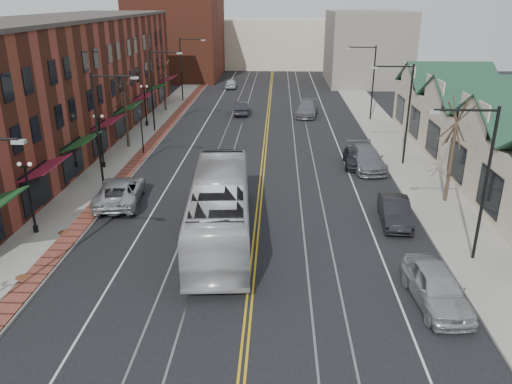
# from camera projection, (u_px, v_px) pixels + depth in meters

# --- Properties ---
(ground) EXTENTS (160.00, 160.00, 0.00)m
(ground) POSITION_uv_depth(u_px,v_px,m) (247.00, 324.00, 21.10)
(ground) COLOR black
(ground) RESTS_ON ground
(sidewalk_left) EXTENTS (4.00, 120.00, 0.15)m
(sidewalk_left) POSITION_uv_depth(u_px,v_px,m) (114.00, 168.00, 40.19)
(sidewalk_left) COLOR gray
(sidewalk_left) RESTS_ON ground
(sidewalk_right) EXTENTS (4.00, 120.00, 0.15)m
(sidewalk_right) POSITION_uv_depth(u_px,v_px,m) (415.00, 172.00, 39.19)
(sidewalk_right) COLOR gray
(sidewalk_right) RESTS_ON ground
(building_left) EXTENTS (10.00, 50.00, 11.00)m
(building_left) POSITION_uv_depth(u_px,v_px,m) (55.00, 85.00, 45.02)
(building_left) COLOR maroon
(building_left) RESTS_ON ground
(building_right) EXTENTS (8.00, 36.00, 4.60)m
(building_right) POSITION_uv_depth(u_px,v_px,m) (498.00, 146.00, 38.13)
(building_right) COLOR beige
(building_right) RESTS_ON ground
(backdrop_left) EXTENTS (14.00, 18.00, 14.00)m
(backdrop_left) POSITION_uv_depth(u_px,v_px,m) (178.00, 35.00, 84.37)
(backdrop_left) COLOR maroon
(backdrop_left) RESTS_ON ground
(backdrop_mid) EXTENTS (22.00, 14.00, 9.00)m
(backdrop_mid) POSITION_uv_depth(u_px,v_px,m) (273.00, 43.00, 98.58)
(backdrop_mid) COLOR beige
(backdrop_mid) RESTS_ON ground
(backdrop_right) EXTENTS (12.00, 16.00, 11.00)m
(backdrop_right) POSITION_uv_depth(u_px,v_px,m) (366.00, 48.00, 78.97)
(backdrop_right) COLOR slate
(backdrop_right) RESTS_ON ground
(streetlight_l_1) EXTENTS (3.33, 0.25, 8.00)m
(streetlight_l_1) POSITION_uv_depth(u_px,v_px,m) (102.00, 119.00, 34.63)
(streetlight_l_1) COLOR black
(streetlight_l_1) RESTS_ON sidewalk_left
(streetlight_l_2) EXTENTS (3.33, 0.25, 8.00)m
(streetlight_l_2) POSITION_uv_depth(u_px,v_px,m) (156.00, 82.00, 49.52)
(streetlight_l_2) COLOR black
(streetlight_l_2) RESTS_ON sidewalk_left
(streetlight_l_3) EXTENTS (3.33, 0.25, 8.00)m
(streetlight_l_3) POSITION_uv_depth(u_px,v_px,m) (184.00, 63.00, 64.41)
(streetlight_l_3) COLOR black
(streetlight_l_3) RESTS_ON sidewalk_left
(streetlight_r_0) EXTENTS (3.33, 0.25, 8.00)m
(streetlight_r_0) POSITION_uv_depth(u_px,v_px,m) (479.00, 169.00, 24.40)
(streetlight_r_0) COLOR black
(streetlight_r_0) RESTS_ON sidewalk_right
(streetlight_r_1) EXTENTS (3.33, 0.25, 8.00)m
(streetlight_r_1) POSITION_uv_depth(u_px,v_px,m) (403.00, 104.00, 39.29)
(streetlight_r_1) COLOR black
(streetlight_r_1) RESTS_ON sidewalk_right
(streetlight_r_2) EXTENTS (3.33, 0.25, 8.00)m
(streetlight_r_2) POSITION_uv_depth(u_px,v_px,m) (370.00, 75.00, 54.18)
(streetlight_r_2) COLOR black
(streetlight_r_2) RESTS_ON sidewalk_right
(lamppost_l_1) EXTENTS (0.84, 0.28, 4.27)m
(lamppost_l_1) POSITION_uv_depth(u_px,v_px,m) (31.00, 199.00, 28.28)
(lamppost_l_1) COLOR black
(lamppost_l_1) RESTS_ON sidewalk_left
(lamppost_l_2) EXTENTS (0.84, 0.28, 4.27)m
(lamppost_l_2) POSITION_uv_depth(u_px,v_px,m) (101.00, 142.00, 39.45)
(lamppost_l_2) COLOR black
(lamppost_l_2) RESTS_ON sidewalk_left
(lamppost_l_3) EXTENTS (0.84, 0.28, 4.27)m
(lamppost_l_3) POSITION_uv_depth(u_px,v_px,m) (146.00, 106.00, 52.48)
(lamppost_l_3) COLOR black
(lamppost_l_3) RESTS_ON sidewalk_left
(tree_left_near) EXTENTS (1.78, 1.37, 6.48)m
(tree_left_near) POSITION_uv_depth(u_px,v_px,m) (125.00, 110.00, 44.54)
(tree_left_near) COLOR #382B21
(tree_left_near) RESTS_ON sidewalk_left
(tree_left_far) EXTENTS (1.66, 1.28, 6.02)m
(tree_left_far) POSITION_uv_depth(u_px,v_px,m) (164.00, 84.00, 59.52)
(tree_left_far) COLOR #382B21
(tree_left_far) RESTS_ON sidewalk_left
(tree_right_mid) EXTENTS (1.90, 1.46, 6.93)m
(tree_right_mid) POSITION_uv_depth(u_px,v_px,m) (453.00, 149.00, 32.25)
(tree_right_mid) COLOR #382B21
(tree_right_mid) RESTS_ON sidewalk_right
(manhole_mid) EXTENTS (0.60, 0.60, 0.02)m
(manhole_mid) POSITION_uv_depth(u_px,v_px,m) (22.00, 277.00, 24.30)
(manhole_mid) COLOR #592D19
(manhole_mid) RESTS_ON sidewalk_left
(manhole_far) EXTENTS (0.60, 0.60, 0.02)m
(manhole_far) POSITION_uv_depth(u_px,v_px,m) (63.00, 232.00, 28.96)
(manhole_far) COLOR #592D19
(manhole_far) RESTS_ON sidewalk_left
(traffic_signal) EXTENTS (0.18, 0.15, 3.80)m
(traffic_signal) POSITION_uv_depth(u_px,v_px,m) (142.00, 128.00, 43.03)
(traffic_signal) COLOR black
(traffic_signal) RESTS_ON sidewalk_left
(transit_bus) EXTENTS (4.09, 13.48, 3.70)m
(transit_bus) POSITION_uv_depth(u_px,v_px,m) (220.00, 208.00, 27.97)
(transit_bus) COLOR silver
(transit_bus) RESTS_ON ground
(parked_suv) EXTENTS (3.53, 6.35, 1.68)m
(parked_suv) POSITION_uv_depth(u_px,v_px,m) (120.00, 191.00, 33.22)
(parked_suv) COLOR #A6AAAE
(parked_suv) RESTS_ON ground
(parked_car_a) EXTENTS (2.43, 5.20, 1.72)m
(parked_car_a) POSITION_uv_depth(u_px,v_px,m) (437.00, 287.00, 22.18)
(parked_car_a) COLOR #A7A9AE
(parked_car_a) RESTS_ON ground
(parked_car_b) EXTENTS (1.95, 4.75, 1.53)m
(parked_car_b) POSITION_uv_depth(u_px,v_px,m) (395.00, 211.00, 30.26)
(parked_car_b) COLOR black
(parked_car_b) RESTS_ON ground
(parked_car_c) EXTENTS (2.91, 6.08, 1.71)m
(parked_car_c) POSITION_uv_depth(u_px,v_px,m) (366.00, 158.00, 40.04)
(parked_car_c) COLOR slate
(parked_car_c) RESTS_ON ground
(parked_car_d) EXTENTS (1.97, 4.46, 1.49)m
(parked_car_d) POSITION_uv_depth(u_px,v_px,m) (355.00, 157.00, 40.66)
(parked_car_d) COLOR black
(parked_car_d) RESTS_ON ground
(distant_car_left) EXTENTS (1.96, 4.73, 1.52)m
(distant_car_left) POSITION_uv_depth(u_px,v_px,m) (241.00, 108.00, 58.73)
(distant_car_left) COLOR black
(distant_car_left) RESTS_ON ground
(distant_car_right) EXTENTS (3.02, 5.92, 1.65)m
(distant_car_right) POSITION_uv_depth(u_px,v_px,m) (307.00, 109.00, 57.96)
(distant_car_right) COLOR slate
(distant_car_right) RESTS_ON ground
(distant_car_far) EXTENTS (1.89, 4.29, 1.44)m
(distant_car_far) POSITION_uv_depth(u_px,v_px,m) (231.00, 83.00, 75.80)
(distant_car_far) COLOR #B6BABD
(distant_car_far) RESTS_ON ground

